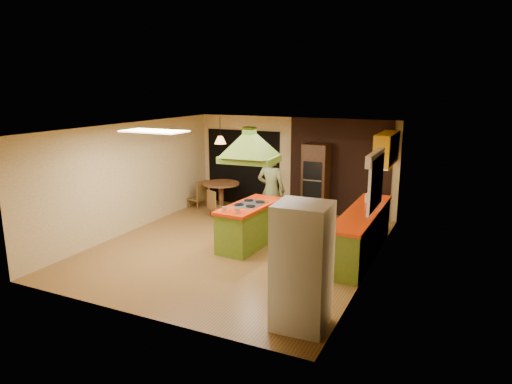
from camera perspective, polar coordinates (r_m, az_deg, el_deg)
The scene contains 21 objects.
ground at distance 9.68m, azimuth -2.28°, elevation -6.82°, with size 6.50×6.50×0.00m, color olive.
room_walls at distance 9.33m, azimuth -2.35°, elevation 0.41°, with size 5.50×6.50×6.50m.
ceiling_plane at distance 9.13m, azimuth -2.42°, elevation 8.08°, with size 6.50×6.50×0.00m, color silver.
brick_panel at distance 11.85m, azimuth 10.34°, elevation 2.97°, with size 2.64×0.03×2.50m, color #381E14.
nook_opening at distance 12.86m, azimuth -1.62°, elevation 3.07°, with size 2.20×0.03×2.10m, color black.
right_counter at distance 9.29m, azimuth 13.05°, elevation -5.03°, with size 0.62×3.05×0.92m.
upper_cabinets at distance 10.48m, azimuth 16.02°, elevation 5.22°, with size 0.34×1.40×0.70m, color yellow.
window_right at distance 8.73m, azimuth 14.79°, elevation 2.58°, with size 0.12×1.35×1.06m.
fluor_panel at distance 8.72m, azimuth -12.62°, elevation 7.43°, with size 1.20×0.60×0.03m, color white.
kitchen_island at distance 9.61m, azimuth -0.80°, elevation -4.10°, with size 0.84×1.83×0.91m.
range_hood at distance 9.24m, azimuth -0.83°, elevation 6.57°, with size 1.16×0.87×0.80m.
man at distance 10.60m, azimuth 1.90°, elevation 0.16°, with size 0.67×0.44×1.84m, color brown.
refrigerator at distance 6.36m, azimuth 5.77°, elevation -9.23°, with size 0.74×0.70×1.79m, color white.
wall_oven at distance 11.79m, azimuth 7.48°, elevation 1.47°, with size 0.62×0.60×1.88m.
dining_table at distance 12.40m, azimuth -4.38°, elevation 0.17°, with size 0.99×0.99×0.75m.
chair_left at distance 12.70m, azimuth -7.34°, elevation -0.22°, with size 0.42×0.42×0.77m, color brown, non-canonical shape.
chair_near at distance 11.78m, azimuth -4.86°, elevation -1.41°, with size 0.38×0.38×0.70m, color brown, non-canonical shape.
pendant_lamp at distance 12.17m, azimuth -4.49°, elevation 6.50°, with size 0.30×0.30×0.20m, color #FF9E3F.
canister_large at distance 10.38m, azimuth 14.49°, elevation 0.01°, with size 0.14×0.14×0.20m, color #FCF2CA.
canister_medium at distance 9.82m, azimuth 13.83°, elevation -0.75°, with size 0.13×0.13×0.18m, color #F7E4C7.
canister_small at distance 9.99m, azimuth 14.04°, elevation -0.56°, with size 0.13×0.13×0.17m, color #FFE9CD.
Camera 1 is at (4.22, -8.06, 3.32)m, focal length 32.00 mm.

